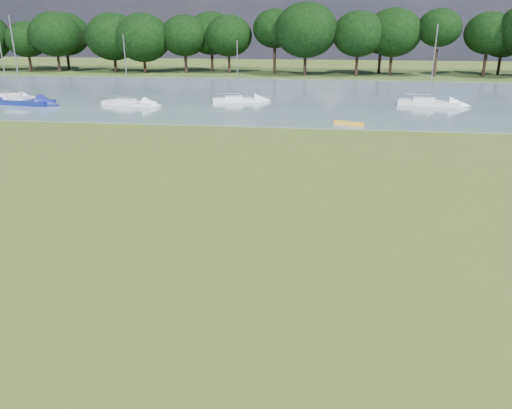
# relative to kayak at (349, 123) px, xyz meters

# --- Properties ---
(ground) EXTENTS (220.00, 220.00, 0.00)m
(ground) POSITION_rel_kayak_xyz_m (-2.96, -24.00, -0.18)
(ground) COLOR olive
(river) EXTENTS (220.00, 40.00, 0.10)m
(river) POSITION_rel_kayak_xyz_m (-2.96, 18.00, -0.18)
(river) COLOR slate
(river) RESTS_ON ground
(far_bank) EXTENTS (220.00, 20.00, 0.40)m
(far_bank) POSITION_rel_kayak_xyz_m (-2.96, 48.00, -0.18)
(far_bank) COLOR #4C6626
(far_bank) RESTS_ON ground
(kayak) EXTENTS (2.68, 1.53, 0.26)m
(kayak) POSITION_rel_kayak_xyz_m (0.00, 0.00, 0.00)
(kayak) COLOR yellow
(kayak) RESTS_ON river
(tree_line) EXTENTS (117.28, 9.36, 11.33)m
(tree_line) POSITION_rel_kayak_xyz_m (-15.86, 44.00, 6.59)
(tree_line) COLOR black
(tree_line) RESTS_ON far_bank
(sailboat_1) EXTENTS (6.70, 3.19, 8.44)m
(sailboat_1) POSITION_rel_kayak_xyz_m (9.05, 12.41, 0.36)
(sailboat_1) COLOR white
(sailboat_1) RESTS_ON river
(sailboat_2) EXTENTS (6.31, 2.92, 7.45)m
(sailboat_2) POSITION_rel_kayak_xyz_m (-23.66, 8.25, 0.26)
(sailboat_2) COLOR white
(sailboat_2) RESTS_ON river
(sailboat_3) EXTENTS (6.93, 3.80, 9.22)m
(sailboat_3) POSITION_rel_kayak_xyz_m (-39.20, 10.20, 0.36)
(sailboat_3) COLOR white
(sailboat_3) RESTS_ON river
(sailboat_4) EXTENTS (5.96, 2.90, 6.73)m
(sailboat_4) POSITION_rel_kayak_xyz_m (-12.16, 12.20, 0.27)
(sailboat_4) COLOR white
(sailboat_4) RESTS_ON river
(sailboat_5) EXTENTS (7.48, 3.09, 9.30)m
(sailboat_5) POSITION_rel_kayak_xyz_m (-35.61, 7.13, 0.39)
(sailboat_5) COLOR navy
(sailboat_5) RESTS_ON river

